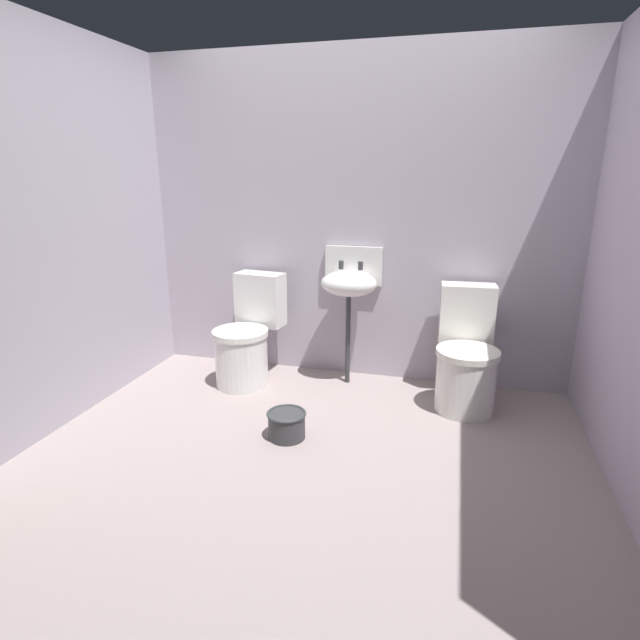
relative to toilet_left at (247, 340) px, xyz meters
The scene contains 7 objects.
ground_plane 1.22m from the toilet_left, 51.99° to the right, with size 3.50×2.94×0.08m, color gray.
wall_back 1.18m from the toilet_left, 29.18° to the left, with size 3.50×0.10×2.34m, color #B1A8B6.
wall_left 1.47m from the toilet_left, 137.23° to the right, with size 0.10×2.74×2.34m, color #AFA9B7.
toilet_left is the anchor object (origin of this frame).
toilet_right 1.55m from the toilet_left, ahead, with size 0.42×0.61×0.78m.
sink 0.86m from the toilet_left, 14.57° to the left, with size 0.42×0.35×0.99m.
bucket 0.95m from the toilet_left, 53.13° to the right, with size 0.23×0.23×0.16m.
Camera 1 is at (0.72, -2.35, 1.52)m, focal length 28.49 mm.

